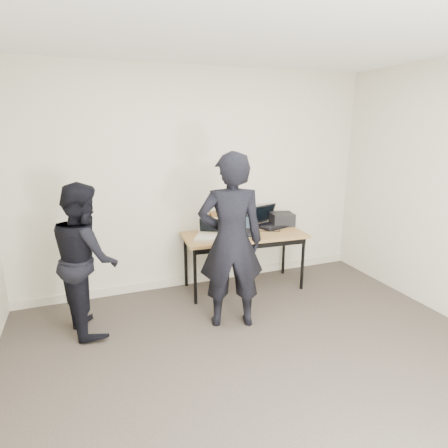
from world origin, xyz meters
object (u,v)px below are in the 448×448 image
person_observer (85,258)px  equipment_box (282,219)px  desk (244,238)px  laptop_center (246,230)px  laptop_right (269,222)px  laptop_beige (209,235)px  person_typist (231,242)px  leather_satchel (224,221)px

person_observer → equipment_box: bearing=-90.0°
desk → laptop_center: size_ratio=4.73×
laptop_center → laptop_right: 0.48m
equipment_box → person_observer: person_observer is taller
laptop_beige → laptop_center: laptop_beige is taller
laptop_beige → laptop_center: size_ratio=1.22×
laptop_beige → laptop_right: 0.96m
person_typist → equipment_box: bearing=-124.6°
leather_satchel → person_observer: size_ratio=0.25×
laptop_right → person_typist: size_ratio=0.26×
laptop_right → leather_satchel: size_ratio=1.21×
equipment_box → person_observer: size_ratio=0.19×
laptop_center → desk: bearing=-171.8°
laptop_beige → person_typist: person_typist is taller
equipment_box → leather_satchel: bearing=177.5°
person_typist → laptop_right: bearing=-118.9°
laptop_right → equipment_box: (0.18, -0.02, 0.02)m
person_typist → leather_satchel: bearing=-91.8°
leather_satchel → person_observer: 1.77m
desk → person_observer: 1.88m
laptop_center → person_typist: person_typist is taller
laptop_center → laptop_right: laptop_right is taller
leather_satchel → desk: bearing=-43.3°
laptop_right → equipment_box: 0.18m
person_observer → laptop_center: bearing=-91.9°
leather_satchel → person_observer: person_observer is taller
person_typist → desk: bearing=-107.4°
desk → laptop_beige: laptop_beige is taller
person_observer → leather_satchel: bearing=-83.5°
laptop_center → person_typist: bearing=-113.5°
leather_satchel → person_typist: size_ratio=0.21×
leather_satchel → equipment_box: size_ratio=1.31×
leather_satchel → person_typist: (-0.30, -0.98, 0.05)m
laptop_right → desk: bearing=-172.6°
laptop_right → leather_satchel: (-0.63, 0.02, 0.07)m
laptop_center → person_typist: size_ratio=0.18×
laptop_beige → equipment_box: (1.11, 0.22, 0.04)m
desk → leather_satchel: leather_satchel is taller
laptop_center → equipment_box: bearing=27.2°
leather_satchel → laptop_beige: bearing=-130.3°
laptop_beige → leather_satchel: size_ratio=1.03×
desk → person_observer: bearing=-166.8°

